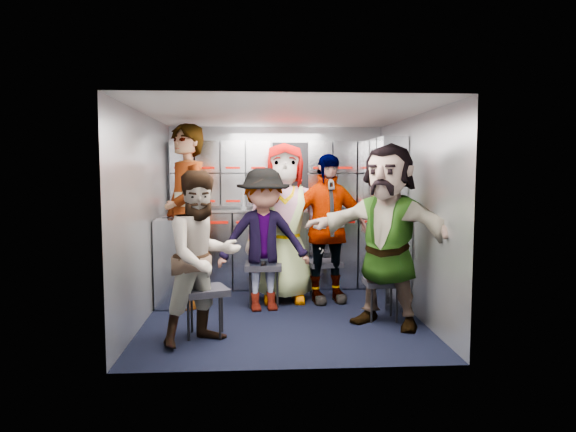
{
  "coord_description": "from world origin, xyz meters",
  "views": [
    {
      "loc": [
        -0.27,
        -5.31,
        1.52
      ],
      "look_at": [
        0.08,
        0.35,
        1.02
      ],
      "focal_mm": 32.0,
      "sensor_mm": 36.0,
      "label": 1
    }
  ],
  "objects": [
    {
      "name": "cup_left",
      "position": [
        -1.01,
        1.23,
        1.07
      ],
      "size": [
        0.09,
        0.09,
        0.09
      ],
      "primitive_type": "cylinder",
      "color": "tan",
      "rests_on": "counter"
    },
    {
      "name": "floor",
      "position": [
        0.0,
        0.0,
        0.0
      ],
      "size": [
        3.0,
        3.0,
        0.0
      ],
      "primitive_type": "plane",
      "color": "black",
      "rests_on": "ground"
    },
    {
      "name": "cup_right",
      "position": [
        1.25,
        1.23,
        1.08
      ],
      "size": [
        0.07,
        0.07,
        0.09
      ],
      "primitive_type": "cylinder",
      "color": "tan",
      "rests_on": "counter"
    },
    {
      "name": "coffee_niche",
      "position": [
        0.18,
        1.41,
        1.47
      ],
      "size": [
        0.46,
        0.16,
        0.84
      ],
      "primitive_type": null,
      "color": "black",
      "rests_on": "wall_back"
    },
    {
      "name": "attendant_arc_b",
      "position": [
        -0.19,
        0.22,
        0.78
      ],
      "size": [
        1.07,
        0.71,
        1.55
      ],
      "primitive_type": "imported",
      "rotation": [
        0.0,
        0.0,
        0.14
      ],
      "color": "black",
      "rests_on": "ground"
    },
    {
      "name": "ceiling",
      "position": [
        0.0,
        0.0,
        2.1
      ],
      "size": [
        2.8,
        3.0,
        0.02
      ],
      "primitive_type": "cube",
      "color": "silver",
      "rests_on": "wall_back"
    },
    {
      "name": "wall_back",
      "position": [
        0.0,
        1.5,
        1.05
      ],
      "size": [
        2.8,
        0.04,
        2.1
      ],
      "primitive_type": "cube",
      "color": "#9399A1",
      "rests_on": "ground"
    },
    {
      "name": "jump_seat_near_right",
      "position": [
        1.01,
        -0.23,
        0.37
      ],
      "size": [
        0.35,
        0.34,
        0.41
      ],
      "rotation": [
        0.0,
        0.0,
        -0.01
      ],
      "color": "black",
      "rests_on": "ground"
    },
    {
      "name": "attendant_arc_a",
      "position": [
        -0.74,
        -0.83,
        0.76
      ],
      "size": [
        0.94,
        0.9,
        1.53
      ],
      "primitive_type": "imported",
      "rotation": [
        0.0,
        0.0,
        0.61
      ],
      "color": "black",
      "rests_on": "ground"
    },
    {
      "name": "red_latch_strip",
      "position": [
        0.0,
        1.09,
        0.88
      ],
      "size": [
        2.6,
        0.02,
        0.03
      ],
      "primitive_type": "cube",
      "color": "#B50800",
      "rests_on": "cart_bank_back"
    },
    {
      "name": "cart_bank_left",
      "position": [
        -1.19,
        0.56,
        0.49
      ],
      "size": [
        0.38,
        0.76,
        0.99
      ],
      "primitive_type": "cube",
      "color": "#9CA1AC",
      "rests_on": "ground"
    },
    {
      "name": "attendant_arc_e",
      "position": [
        1.01,
        -0.41,
        0.9
      ],
      "size": [
        1.66,
        1.4,
        1.79
      ],
      "primitive_type": "imported",
      "rotation": [
        0.0,
        0.0,
        -0.62
      ],
      "color": "black",
      "rests_on": "ground"
    },
    {
      "name": "jump_seat_center",
      "position": [
        0.06,
        0.79,
        0.36
      ],
      "size": [
        0.39,
        0.38,
        0.41
      ],
      "rotation": [
        0.0,
        0.0,
        0.15
      ],
      "color": "black",
      "rests_on": "ground"
    },
    {
      "name": "bottle_left",
      "position": [
        -0.14,
        1.24,
        1.15
      ],
      "size": [
        0.07,
        0.07,
        0.24
      ],
      "primitive_type": "cylinder",
      "color": "white",
      "rests_on": "counter"
    },
    {
      "name": "jump_seat_mid_left",
      "position": [
        -0.19,
        0.4,
        0.43
      ],
      "size": [
        0.42,
        0.4,
        0.48
      ],
      "rotation": [
        0.0,
        0.0,
        -0.04
      ],
      "color": "black",
      "rests_on": "ground"
    },
    {
      "name": "cart_bank_back",
      "position": [
        0.0,
        1.29,
        0.49
      ],
      "size": [
        2.68,
        0.38,
        0.99
      ],
      "primitive_type": "cube",
      "color": "#9CA1AC",
      "rests_on": "ground"
    },
    {
      "name": "attendant_arc_c",
      "position": [
        0.06,
        0.61,
        0.92
      ],
      "size": [
        0.91,
        0.6,
        1.84
      ],
      "primitive_type": "imported",
      "rotation": [
        0.0,
        0.0,
        -0.02
      ],
      "color": "black",
      "rests_on": "ground"
    },
    {
      "name": "jump_seat_near_left",
      "position": [
        -0.74,
        -0.65,
        0.4
      ],
      "size": [
        0.48,
        0.47,
        0.45
      ],
      "rotation": [
        0.0,
        0.0,
        0.34
      ],
      "color": "black",
      "rests_on": "ground"
    },
    {
      "name": "counter",
      "position": [
        0.0,
        1.29,
        1.01
      ],
      "size": [
        2.68,
        0.42,
        0.03
      ],
      "primitive_type": "cube",
      "color": "#B7B9BE",
      "rests_on": "cart_bank_back"
    },
    {
      "name": "wall_right",
      "position": [
        1.4,
        0.0,
        1.05
      ],
      "size": [
        0.04,
        3.0,
        2.1
      ],
      "primitive_type": "cube",
      "color": "#9399A1",
      "rests_on": "ground"
    },
    {
      "name": "wall_left",
      "position": [
        -1.4,
        0.0,
        1.05
      ],
      "size": [
        0.04,
        3.0,
        2.1
      ],
      "primitive_type": "cube",
      "color": "#9399A1",
      "rests_on": "ground"
    },
    {
      "name": "attendant_arc_d",
      "position": [
        0.54,
        0.53,
        0.86
      ],
      "size": [
        1.07,
        0.62,
        1.72
      ],
      "primitive_type": "imported",
      "rotation": [
        0.0,
        0.0,
        0.21
      ],
      "color": "black",
      "rests_on": "ground"
    },
    {
      "name": "attendant_standing",
      "position": [
        -1.05,
        0.46,
        1.02
      ],
      "size": [
        0.8,
        0.89,
        2.05
      ],
      "primitive_type": "imported",
      "rotation": [
        0.0,
        0.0,
        -1.04
      ],
      "color": "black",
      "rests_on": "ground"
    },
    {
      "name": "locker_bank_back",
      "position": [
        0.0,
        1.35,
        1.49
      ],
      "size": [
        2.68,
        0.28,
        0.82
      ],
      "primitive_type": "cube",
      "color": "#9CA1AC",
      "rests_on": "wall_back"
    },
    {
      "name": "jump_seat_mid_right",
      "position": [
        0.54,
        0.71,
        0.4
      ],
      "size": [
        0.43,
        0.42,
        0.45
      ],
      "rotation": [
        0.0,
        0.0,
        0.17
      ],
      "color": "black",
      "rests_on": "ground"
    },
    {
      "name": "right_cabinet",
      "position": [
        1.25,
        0.6,
        0.5
      ],
      "size": [
        0.28,
        1.2,
        1.0
      ],
      "primitive_type": "cube",
      "color": "#9CA1AC",
      "rests_on": "ground"
    },
    {
      "name": "bottle_right",
      "position": [
        0.41,
        1.24,
        1.15
      ],
      "size": [
        0.06,
        0.06,
        0.25
      ],
      "primitive_type": "cylinder",
      "color": "white",
      "rests_on": "counter"
    },
    {
      "name": "bottle_mid",
      "position": [
        -0.43,
        1.24,
        1.15
      ],
      "size": [
        0.07,
        0.07,
        0.25
      ],
      "primitive_type": "cylinder",
      "color": "white",
      "rests_on": "counter"
    },
    {
      "name": "locker_bank_right",
      "position": [
        1.25,
        0.7,
        1.49
      ],
      "size": [
        0.28,
        1.0,
        0.82
      ],
      "primitive_type": "cube",
      "color": "#9CA1AC",
      "rests_on": "wall_right"
    }
  ]
}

